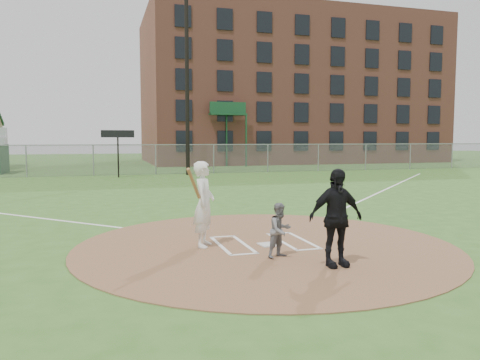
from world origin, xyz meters
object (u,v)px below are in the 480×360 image
object	(u,v)px
home_plate	(269,245)
catcher	(280,230)
umpire	(336,218)
batter_at_plate	(204,204)

from	to	relation	value
home_plate	catcher	distance (m)	1.20
umpire	batter_at_plate	bearing A→B (deg)	129.87
catcher	umpire	bearing A→B (deg)	-72.49
catcher	umpire	world-z (taller)	umpire
home_plate	umpire	size ratio (longest dim) A/B	0.22
catcher	batter_at_plate	distance (m)	1.90
catcher	batter_at_plate	bearing A→B (deg)	110.41
home_plate	umpire	world-z (taller)	umpire
home_plate	umpire	xyz separation A→B (m)	(0.59, -1.96, 0.90)
home_plate	catcher	size ratio (longest dim) A/B	0.37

